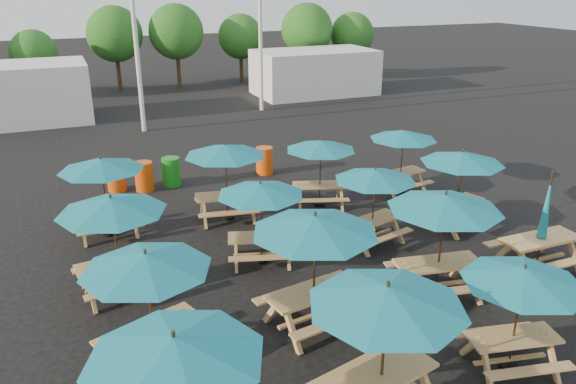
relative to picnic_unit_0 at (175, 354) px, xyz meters
name	(u,v)px	position (x,y,z in m)	size (l,w,h in m)	color
ground	(310,251)	(4.58, 5.72, -2.09)	(120.00, 120.00, 0.00)	black
picnic_unit_0	(175,354)	(0.00, 0.00, 0.00)	(2.81, 2.81, 2.38)	tan
picnic_unit_1	(146,267)	(0.07, 2.72, -0.11)	(2.93, 2.93, 2.26)	tan
picnic_unit_2	(112,210)	(-0.20, 5.49, -0.07)	(2.62, 2.62, 2.30)	tan
picnic_unit_3	(101,168)	(-0.12, 8.73, -0.16)	(2.27, 2.27, 2.21)	tan
picnic_unit_4	(387,302)	(3.17, -0.02, 0.02)	(2.95, 2.95, 2.41)	tan
picnic_unit_5	(315,229)	(3.24, 2.66, 0.06)	(2.88, 2.88, 2.45)	tan
picnic_unit_6	(261,193)	(3.22, 5.65, -0.26)	(2.65, 2.65, 2.09)	tan
picnic_unit_7	(225,154)	(3.21, 8.52, -0.09)	(2.66, 2.66, 2.28)	tan
picnic_unit_8	(523,280)	(5.94, 0.09, -0.27)	(2.49, 2.49, 2.07)	tan
picnic_unit_9	(445,207)	(6.28, 2.71, 0.02)	(2.83, 2.83, 2.41)	tan
picnic_unit_10	(375,178)	(6.28, 5.51, -0.26)	(2.56, 2.56, 2.08)	tan
picnic_unit_11	(321,148)	(6.14, 8.43, -0.24)	(2.72, 2.72, 2.11)	tan
picnic_unit_13	(542,230)	(9.25, 2.73, -1.06)	(1.96, 1.71, 2.50)	tan
picnic_unit_14	(462,161)	(9.01, 5.51, -0.13)	(2.80, 2.80, 2.23)	tan
picnic_unit_15	(403,138)	(9.06, 8.45, -0.23)	(2.48, 2.48, 2.12)	tan
waste_bin_0	(116,177)	(0.50, 12.17, -1.60)	(0.61, 0.61, 0.97)	#DC4C0C
waste_bin_1	(144,176)	(1.36, 11.85, -1.60)	(0.61, 0.61, 0.97)	#DC4C0C
waste_bin_2	(171,172)	(2.28, 11.98, -1.60)	(0.61, 0.61, 0.97)	#18861B
waste_bin_3	(264,161)	(5.62, 11.92, -1.60)	(0.61, 0.61, 0.97)	#DC4C0C
event_tent_0	(0,95)	(-3.42, 23.72, -0.69)	(8.00, 4.00, 2.80)	silver
event_tent_1	(315,72)	(13.58, 24.72, -0.79)	(7.00, 4.00, 2.60)	silver
tree_2	(34,53)	(-1.81, 29.37, 0.54)	(2.59, 2.59, 3.93)	#382314
tree_3	(115,34)	(2.83, 30.43, 1.32)	(3.36, 3.36, 5.09)	#382314
tree_4	(176,32)	(6.48, 29.98, 1.37)	(3.41, 3.41, 5.17)	#382314
tree_5	(240,37)	(10.80, 30.39, 0.88)	(2.94, 2.94, 4.45)	#382314
tree_6	(307,30)	(14.81, 28.61, 1.34)	(3.38, 3.38, 5.13)	#382314
tree_7	(352,35)	(18.20, 28.64, 0.90)	(2.95, 2.95, 4.48)	#382314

